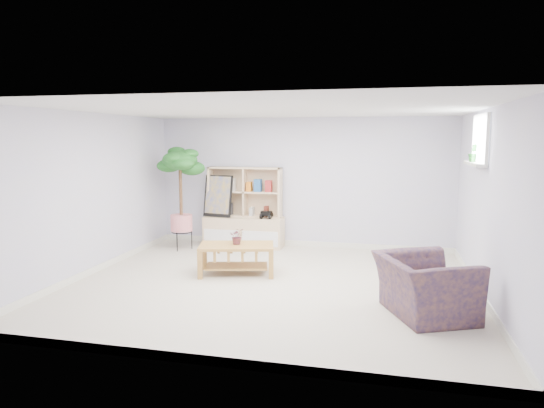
% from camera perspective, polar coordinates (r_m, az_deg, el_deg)
% --- Properties ---
extents(floor, '(5.50, 5.00, 0.01)m').
position_cam_1_polar(floor, '(6.84, -0.09, -9.44)').
color(floor, beige).
rests_on(floor, ground).
extents(ceiling, '(5.50, 5.00, 0.01)m').
position_cam_1_polar(ceiling, '(6.55, -0.09, 11.06)').
color(ceiling, silver).
rests_on(ceiling, walls).
extents(walls, '(5.51, 5.01, 2.40)m').
position_cam_1_polar(walls, '(6.59, -0.09, 0.58)').
color(walls, silver).
rests_on(walls, floor).
extents(baseboard, '(5.50, 5.00, 0.10)m').
position_cam_1_polar(baseboard, '(6.83, -0.09, -9.04)').
color(baseboard, silver).
rests_on(baseboard, floor).
extents(window, '(0.10, 0.98, 0.68)m').
position_cam_1_polar(window, '(7.07, 23.37, 6.94)').
color(window, white).
rests_on(window, walls).
extents(window_sill, '(0.14, 1.00, 0.04)m').
position_cam_1_polar(window_sill, '(7.07, 22.75, 4.38)').
color(window_sill, silver).
rests_on(window_sill, walls).
extents(storage_unit, '(1.49, 0.50, 1.49)m').
position_cam_1_polar(storage_unit, '(9.06, -3.35, -0.37)').
color(storage_unit, beige).
rests_on(storage_unit, floor).
extents(poster, '(0.58, 0.23, 0.78)m').
position_cam_1_polar(poster, '(9.11, -6.36, 0.94)').
color(poster, gold).
rests_on(poster, storage_unit).
extents(toy_truck, '(0.29, 0.20, 0.15)m').
position_cam_1_polar(toy_truck, '(8.89, -0.67, -1.23)').
color(toy_truck, black).
rests_on(toy_truck, storage_unit).
extents(coffee_table, '(1.21, 0.84, 0.45)m').
position_cam_1_polar(coffee_table, '(7.31, -4.18, -6.50)').
color(coffee_table, '#B37F3A').
rests_on(coffee_table, floor).
extents(table_plant, '(0.27, 0.25, 0.25)m').
position_cam_1_polar(table_plant, '(7.26, -4.11, -3.80)').
color(table_plant, '#124C1C').
rests_on(table_plant, coffee_table).
extents(floor_tree, '(0.92, 0.92, 1.87)m').
position_cam_1_polar(floor_tree, '(8.92, -10.67, 0.63)').
color(floor_tree, '#236521').
rests_on(floor_tree, floor).
extents(armchair, '(1.26, 1.33, 0.78)m').
position_cam_1_polar(armchair, '(5.86, 17.55, -8.79)').
color(armchair, '#161642').
rests_on(armchair, floor).
extents(sill_plant, '(0.15, 0.13, 0.25)m').
position_cam_1_polar(sill_plant, '(7.21, 22.62, 5.58)').
color(sill_plant, '#236521').
rests_on(sill_plant, window_sill).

